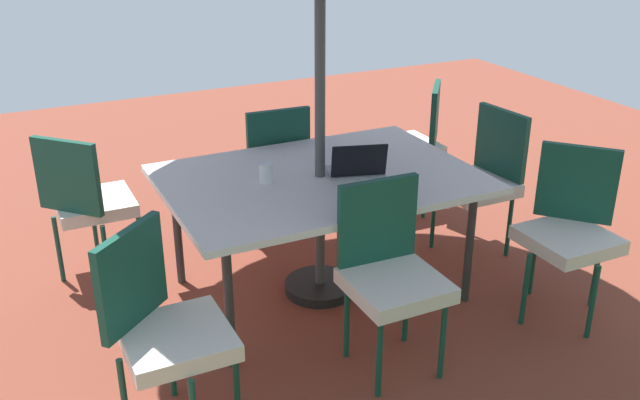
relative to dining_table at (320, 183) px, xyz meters
name	(u,v)px	position (x,y,z in m)	size (l,w,h in m)	color
ground_plane	(320,292)	(0.00, 0.00, -0.73)	(10.00, 10.00, 0.02)	brown
dining_table	(320,183)	(0.00, 0.00, 0.00)	(1.80, 1.27, 0.77)	white
chair_southwest	(413,140)	(-1.20, -0.85, -0.17)	(0.58, 0.58, 0.98)	silver
chair_northeast	(164,324)	(1.15, 0.79, -0.17)	(0.58, 0.59, 0.98)	silver
chair_north	(390,269)	(0.00, 0.80, -0.17)	(0.46, 0.47, 0.98)	silver
chair_west	(482,175)	(-1.22, -0.03, -0.17)	(0.48, 0.47, 0.98)	silver
chair_southeast	(87,199)	(1.22, -0.78, -0.17)	(0.59, 0.59, 0.98)	silver
chair_south	(272,164)	(-0.04, -0.84, -0.17)	(0.46, 0.47, 0.98)	silver
chair_northwest	(570,225)	(-1.19, 0.81, -0.17)	(0.59, 0.59, 0.98)	silver
laptop	(356,168)	(-0.19, 0.09, 0.10)	(0.38, 0.33, 0.21)	gray
cup	(266,173)	(0.32, -0.04, 0.11)	(0.07, 0.07, 0.12)	white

